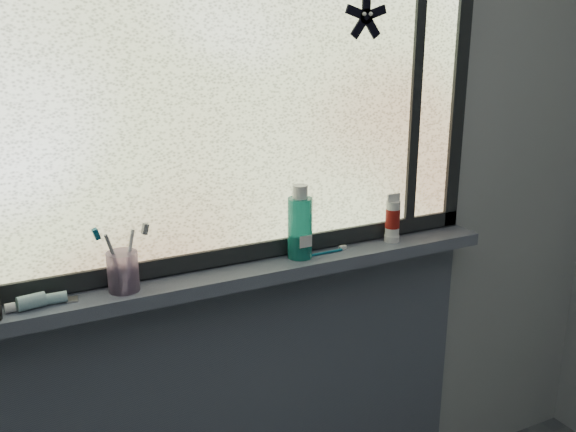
{
  "coord_description": "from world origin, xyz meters",
  "views": [
    {
      "loc": [
        -0.69,
        -0.38,
        1.71
      ],
      "look_at": [
        0.03,
        1.05,
        1.22
      ],
      "focal_mm": 40.0,
      "sensor_mm": 36.0,
      "label": 1
    }
  ],
  "objects": [
    {
      "name": "frame_bottom",
      "position": [
        0.0,
        1.28,
        1.05
      ],
      "size": [
        1.6,
        0.03,
        0.05
      ],
      "primitive_type": "cube",
      "color": "black",
      "rests_on": "windowsill"
    },
    {
      "name": "starfish_sticker",
      "position": [
        0.4,
        1.27,
        1.72
      ],
      "size": [
        0.15,
        0.02,
        0.15
      ],
      "primitive_type": null,
      "color": "black",
      "rests_on": "window_pane"
    },
    {
      "name": "toothbrush_cup",
      "position": [
        -0.37,
        1.23,
        1.07
      ],
      "size": [
        0.09,
        0.09,
        0.11
      ],
      "primitive_type": "cylinder",
      "rotation": [
        0.0,
        0.0,
        0.05
      ],
      "color": "#BA98C9",
      "rests_on": "windowsill"
    },
    {
      "name": "windowsill",
      "position": [
        0.0,
        1.23,
        1.0
      ],
      "size": [
        1.62,
        0.14,
        0.04
      ],
      "primitive_type": "cube",
      "color": "#4E5568",
      "rests_on": "wall_back"
    },
    {
      "name": "toothpaste_tube",
      "position": [
        -0.58,
        1.22,
        1.04
      ],
      "size": [
        0.21,
        0.06,
        0.04
      ],
      "primitive_type": null,
      "rotation": [
        0.0,
        0.0,
        0.07
      ],
      "color": "silver",
      "rests_on": "windowsill"
    },
    {
      "name": "frame_right",
      "position": [
        0.78,
        1.28,
        1.53
      ],
      "size": [
        0.05,
        0.03,
        1.1
      ],
      "primitive_type": "cube",
      "color": "black",
      "rests_on": "wall_back"
    },
    {
      "name": "window_pane",
      "position": [
        0.0,
        1.28,
        1.53
      ],
      "size": [
        1.5,
        0.01,
        1.0
      ],
      "primitive_type": "cube",
      "color": "silver",
      "rests_on": "wall_back"
    },
    {
      "name": "sill_apron",
      "position": [
        0.0,
        1.29,
        0.49
      ],
      "size": [
        1.62,
        0.02,
        0.98
      ],
      "primitive_type": "cube",
      "color": "#4E5568",
      "rests_on": "floor"
    },
    {
      "name": "wall_back",
      "position": [
        0.0,
        1.3,
        1.25
      ],
      "size": [
        3.0,
        0.01,
        2.5
      ],
      "primitive_type": "cube",
      "color": "#9EA3A8",
      "rests_on": "ground"
    },
    {
      "name": "mouthwash_bottle",
      "position": [
        0.17,
        1.24,
        1.13
      ],
      "size": [
        0.09,
        0.09,
        0.19
      ],
      "primitive_type": "cylinder",
      "rotation": [
        0.0,
        0.0,
        -0.19
      ],
      "color": "teal",
      "rests_on": "windowsill"
    },
    {
      "name": "cream_tube",
      "position": [
        0.5,
        1.23,
        1.11
      ],
      "size": [
        0.06,
        0.06,
        0.11
      ],
      "primitive_type": "cylinder",
      "rotation": [
        0.0,
        0.0,
        0.27
      ],
      "color": "silver",
      "rests_on": "windowsill"
    },
    {
      "name": "toothbrush_lying",
      "position": [
        0.23,
        1.22,
        1.03
      ],
      "size": [
        0.19,
        0.02,
        0.01
      ],
      "primitive_type": null,
      "rotation": [
        0.0,
        0.0,
        0.01
      ],
      "color": "#0D5B7A",
      "rests_on": "windowsill"
    },
    {
      "name": "frame_mullion",
      "position": [
        0.6,
        1.28,
        1.53
      ],
      "size": [
        0.03,
        0.03,
        1.0
      ],
      "primitive_type": "cube",
      "color": "black",
      "rests_on": "wall_back"
    }
  ]
}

